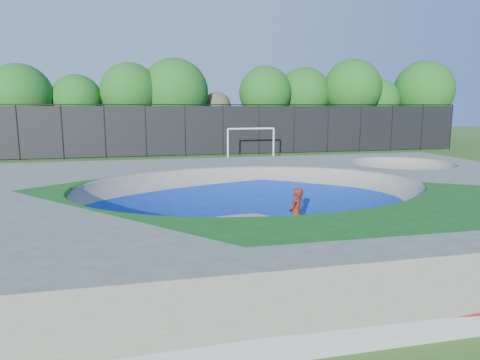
# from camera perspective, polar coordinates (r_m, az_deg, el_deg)

# --- Properties ---
(ground) EXTENTS (120.00, 120.00, 0.00)m
(ground) POSITION_cam_1_polar(r_m,az_deg,el_deg) (13.62, 1.60, -6.72)
(ground) COLOR #325C19
(ground) RESTS_ON ground
(skate_deck) EXTENTS (22.00, 14.00, 1.50)m
(skate_deck) POSITION_cam_1_polar(r_m,az_deg,el_deg) (13.43, 1.62, -3.65)
(skate_deck) COLOR gray
(skate_deck) RESTS_ON ground
(skater) EXTENTS (0.68, 0.66, 1.57)m
(skater) POSITION_cam_1_polar(r_m,az_deg,el_deg) (12.51, 7.51, -4.57)
(skater) COLOR red
(skater) RESTS_ON ground
(skateboard) EXTENTS (0.70, 0.72, 0.05)m
(skateboard) POSITION_cam_1_polar(r_m,az_deg,el_deg) (12.72, 7.44, -7.88)
(skateboard) COLOR black
(skateboard) RESTS_ON ground
(soccer_goal) EXTENTS (3.55, 0.12, 2.34)m
(soccer_goal) POSITION_cam_1_polar(r_m,az_deg,el_deg) (31.09, 1.48, 5.66)
(soccer_goal) COLOR silver
(soccer_goal) RESTS_ON ground
(fence) EXTENTS (48.09, 0.09, 4.04)m
(fence) POSITION_cam_1_polar(r_m,az_deg,el_deg) (33.85, -7.34, 6.71)
(fence) COLOR black
(fence) RESTS_ON ground
(treeline) EXTENTS (54.09, 6.93, 8.40)m
(treeline) POSITION_cam_1_polar(r_m,az_deg,el_deg) (38.73, -7.71, 11.39)
(treeline) COLOR #4A3025
(treeline) RESTS_ON ground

